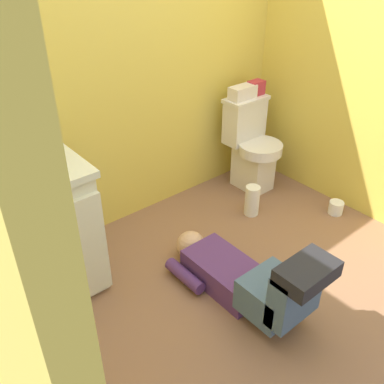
{
  "coord_description": "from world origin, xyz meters",
  "views": [
    {
      "loc": [
        -1.45,
        -1.39,
        1.89
      ],
      "look_at": [
        0.01,
        0.37,
        0.45
      ],
      "focal_mm": 39.71,
      "sensor_mm": 36.0,
      "label": 1
    }
  ],
  "objects_px": {
    "vanity_cabinet": "(39,232)",
    "person_plumber": "(247,278)",
    "bottle_clear": "(2,149)",
    "toilet_paper_roll": "(336,208)",
    "faucet": "(11,152)",
    "toiletry_bag": "(256,88)",
    "bottle_green": "(19,151)",
    "tissue_box": "(243,92)",
    "paper_towel_roll": "(252,201)",
    "toilet": "(251,146)"
  },
  "relations": [
    {
      "from": "bottle_clear",
      "to": "toiletry_bag",
      "type": "bearing_deg",
      "value": 0.66
    },
    {
      "from": "toilet",
      "to": "vanity_cabinet",
      "type": "xyz_separation_m",
      "value": [
        -1.82,
        -0.08,
        0.05
      ]
    },
    {
      "from": "person_plumber",
      "to": "bottle_clear",
      "type": "height_order",
      "value": "bottle_clear"
    },
    {
      "from": "bottle_green",
      "to": "paper_towel_roll",
      "type": "distance_m",
      "value": 1.71
    },
    {
      "from": "bottle_clear",
      "to": "toilet_paper_roll",
      "type": "height_order",
      "value": "bottle_clear"
    },
    {
      "from": "toilet_paper_roll",
      "to": "faucet",
      "type": "bearing_deg",
      "value": 158.39
    },
    {
      "from": "paper_towel_roll",
      "to": "toilet_paper_roll",
      "type": "height_order",
      "value": "paper_towel_roll"
    },
    {
      "from": "tissue_box",
      "to": "paper_towel_roll",
      "type": "distance_m",
      "value": 0.83
    },
    {
      "from": "faucet",
      "to": "toilet_paper_roll",
      "type": "relative_size",
      "value": 0.91
    },
    {
      "from": "person_plumber",
      "to": "faucet",
      "type": "bearing_deg",
      "value": 130.25
    },
    {
      "from": "person_plumber",
      "to": "toiletry_bag",
      "type": "height_order",
      "value": "toiletry_bag"
    },
    {
      "from": "tissue_box",
      "to": "faucet",
      "type": "bearing_deg",
      "value": -179.34
    },
    {
      "from": "tissue_box",
      "to": "bottle_clear",
      "type": "height_order",
      "value": "bottle_clear"
    },
    {
      "from": "toilet",
      "to": "vanity_cabinet",
      "type": "bearing_deg",
      "value": -177.6
    },
    {
      "from": "tissue_box",
      "to": "paper_towel_roll",
      "type": "bearing_deg",
      "value": -121.88
    },
    {
      "from": "toilet",
      "to": "toilet_paper_roll",
      "type": "bearing_deg",
      "value": -74.44
    },
    {
      "from": "toilet_paper_roll",
      "to": "tissue_box",
      "type": "bearing_deg",
      "value": 106.83
    },
    {
      "from": "bottle_clear",
      "to": "faucet",
      "type": "bearing_deg",
      "value": 3.02
    },
    {
      "from": "vanity_cabinet",
      "to": "paper_towel_roll",
      "type": "distance_m",
      "value": 1.56
    },
    {
      "from": "faucet",
      "to": "paper_towel_roll",
      "type": "xyz_separation_m",
      "value": [
        1.52,
        -0.39,
        -0.75
      ]
    },
    {
      "from": "toilet_paper_roll",
      "to": "paper_towel_roll",
      "type": "bearing_deg",
      "value": 140.74
    },
    {
      "from": "faucet",
      "to": "tissue_box",
      "type": "bearing_deg",
      "value": 0.66
    },
    {
      "from": "person_plumber",
      "to": "toilet",
      "type": "bearing_deg",
      "value": 43.08
    },
    {
      "from": "toilet",
      "to": "person_plumber",
      "type": "xyz_separation_m",
      "value": [
        -0.98,
        -0.92,
        -0.19
      ]
    },
    {
      "from": "toilet",
      "to": "bottle_green",
      "type": "height_order",
      "value": "bottle_green"
    },
    {
      "from": "bottle_clear",
      "to": "toilet_paper_roll",
      "type": "xyz_separation_m",
      "value": [
        2.06,
        -0.8,
        -0.85
      ]
    },
    {
      "from": "person_plumber",
      "to": "paper_towel_roll",
      "type": "height_order",
      "value": "person_plumber"
    },
    {
      "from": "vanity_cabinet",
      "to": "person_plumber",
      "type": "height_order",
      "value": "vanity_cabinet"
    },
    {
      "from": "vanity_cabinet",
      "to": "faucet",
      "type": "bearing_deg",
      "value": 91.31
    },
    {
      "from": "bottle_clear",
      "to": "bottle_green",
      "type": "bearing_deg",
      "value": -29.11
    },
    {
      "from": "bottle_clear",
      "to": "toilet_paper_roll",
      "type": "distance_m",
      "value": 2.37
    },
    {
      "from": "paper_towel_roll",
      "to": "toiletry_bag",
      "type": "bearing_deg",
      "value": 45.35
    },
    {
      "from": "tissue_box",
      "to": "toilet_paper_roll",
      "type": "height_order",
      "value": "tissue_box"
    },
    {
      "from": "vanity_cabinet",
      "to": "bottle_green",
      "type": "distance_m",
      "value": 0.48
    },
    {
      "from": "bottle_green",
      "to": "vanity_cabinet",
      "type": "bearing_deg",
      "value": -104.83
    },
    {
      "from": "vanity_cabinet",
      "to": "tissue_box",
      "type": "xyz_separation_m",
      "value": [
        1.77,
        0.17,
        0.38
      ]
    },
    {
      "from": "person_plumber",
      "to": "bottle_green",
      "type": "xyz_separation_m",
      "value": [
        -0.81,
        0.95,
        0.71
      ]
    },
    {
      "from": "bottle_green",
      "to": "toilet_paper_roll",
      "type": "xyz_separation_m",
      "value": [
        1.99,
        -0.76,
        -0.83
      ]
    },
    {
      "from": "toilet",
      "to": "bottle_green",
      "type": "xyz_separation_m",
      "value": [
        -1.79,
        0.03,
        0.52
      ]
    },
    {
      "from": "bottle_clear",
      "to": "tissue_box",
      "type": "bearing_deg",
      "value": 0.72
    },
    {
      "from": "vanity_cabinet",
      "to": "person_plumber",
      "type": "xyz_separation_m",
      "value": [
        0.83,
        -0.84,
        -0.24
      ]
    },
    {
      "from": "toiletry_bag",
      "to": "faucet",
      "type": "bearing_deg",
      "value": -179.39
    },
    {
      "from": "toilet",
      "to": "tissue_box",
      "type": "bearing_deg",
      "value": 116.43
    },
    {
      "from": "tissue_box",
      "to": "toilet_paper_roll",
      "type": "xyz_separation_m",
      "value": [
        0.25,
        -0.82,
        -0.75
      ]
    },
    {
      "from": "tissue_box",
      "to": "vanity_cabinet",
      "type": "bearing_deg",
      "value": -174.62
    },
    {
      "from": "tissue_box",
      "to": "person_plumber",
      "type": "bearing_deg",
      "value": -132.88
    },
    {
      "from": "faucet",
      "to": "tissue_box",
      "type": "xyz_separation_m",
      "value": [
        1.77,
        0.02,
        -0.07
      ]
    },
    {
      "from": "faucet",
      "to": "toilet",
      "type": "bearing_deg",
      "value": -2.2
    },
    {
      "from": "person_plumber",
      "to": "paper_towel_roll",
      "type": "bearing_deg",
      "value": 41.29
    },
    {
      "from": "person_plumber",
      "to": "bottle_green",
      "type": "bearing_deg",
      "value": 130.45
    }
  ]
}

